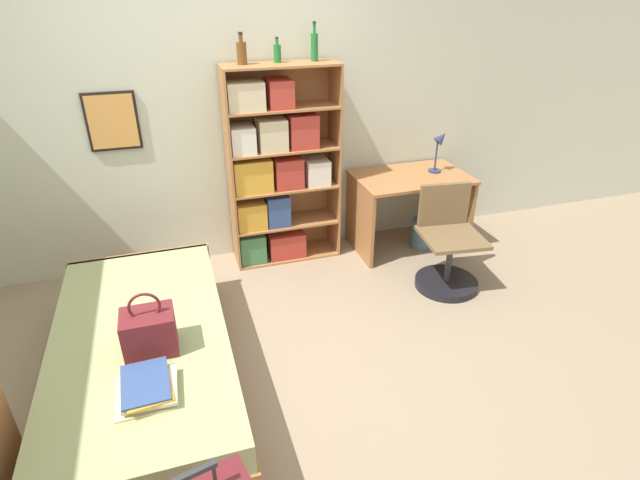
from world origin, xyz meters
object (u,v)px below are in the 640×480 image
book_stack_on_bed (147,388)px  bottle_green (242,52)px  bottle_brown (277,53)px  bottle_clear (314,46)px  desk_chair (447,257)px  handbag (149,331)px  desk_lamp (440,144)px  bookcase (274,172)px  bed (145,359)px  desk (409,199)px  waste_bin (422,233)px

book_stack_on_bed → bottle_green: bottle_green is taller
bottle_brown → bottle_clear: bearing=-2.1°
desk_chair → book_stack_on_bed: bearing=-156.0°
handbag → book_stack_on_bed: 0.35m
bottle_green → book_stack_on_bed: bearing=-114.9°
bottle_brown → bottle_clear: size_ratio=0.64×
handbag → bottle_clear: size_ratio=1.31×
desk_lamp → handbag: bearing=-150.8°
book_stack_on_bed → bookcase: bookcase is taller
handbag → book_stack_on_bed: bearing=-94.6°
book_stack_on_bed → desk_chair: desk_chair is taller
bookcase → desk_chair: (1.21, -0.87, -0.56)m
bed → handbag: 0.40m
bottle_clear → desk_chair: bearing=-47.2°
bottle_green → bottle_clear: (0.57, 0.01, 0.02)m
bottle_clear → desk: bottle_clear is taller
book_stack_on_bed → handbag: bearing=85.4°
handbag → bottle_green: 2.18m
bottle_green → desk_lamp: bottle_green is taller
bottle_brown → desk_lamp: bearing=-7.3°
book_stack_on_bed → bookcase: size_ratio=0.21×
bookcase → desk: size_ratio=1.68×
bed → bottle_green: 2.29m
bed → desk_lamp: size_ratio=5.29×
desk_chair → handbag: bearing=-163.3°
book_stack_on_bed → desk: desk is taller
bed → bottle_brown: bottle_brown is taller
bottle_brown → bottle_clear: bottle_clear is taller
bottle_brown → desk_chair: 2.09m
bookcase → desk_lamp: (1.48, -0.13, 0.14)m
desk → bookcase: bearing=172.4°
handbag → bookcase: (1.07, 1.56, 0.26)m
bookcase → bottle_clear: size_ratio=5.82×
book_stack_on_bed → desk_lamp: bearing=34.4°
bed → desk_lamp: bearing=25.0°
waste_bin → bookcase: bearing=170.4°
bed → waste_bin: bed is taller
waste_bin → bottle_green: bearing=170.7°
desk → waste_bin: desk is taller
bottle_green → bottle_brown: 0.28m
bed → bottle_clear: bottle_clear is taller
book_stack_on_bed → bookcase: bearing=60.0°
bottle_clear → desk_lamp: (1.11, -0.17, -0.84)m
bottle_green → waste_bin: size_ratio=0.83×
bed → desk_chair: desk_chair is taller
bottle_green → desk: (1.41, -0.19, -1.29)m
desk → waste_bin: 0.37m
bottle_clear → desk_lamp: bottle_clear is taller
bookcase → bottle_brown: size_ratio=9.09×
desk_lamp → waste_bin: 0.83m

